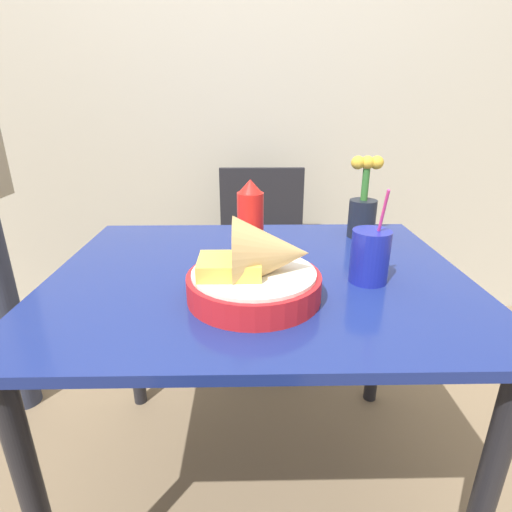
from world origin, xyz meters
name	(u,v)px	position (x,y,z in m)	size (l,w,h in m)	color
ground_plane	(258,476)	(0.00, 0.00, 0.00)	(12.00, 12.00, 0.00)	#7A664C
wall_window	(253,67)	(0.00, 1.17, 1.30)	(7.00, 0.06, 2.60)	#B7B2A3
dining_table	(258,306)	(0.00, 0.00, 0.63)	(1.06, 0.85, 0.73)	navy
chair_far_window	(262,244)	(0.04, 0.84, 0.51)	(0.40, 0.40, 0.85)	black
food_basket	(259,271)	(0.00, -0.15, 0.79)	(0.30, 0.30, 0.19)	red
ketchup_bottle	(250,221)	(-0.02, 0.09, 0.84)	(0.07, 0.07, 0.22)	red
drink_cup	(370,258)	(0.27, -0.06, 0.79)	(0.09, 0.09, 0.23)	#192399
flower_vase	(363,207)	(0.34, 0.28, 0.83)	(0.10, 0.09, 0.26)	black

